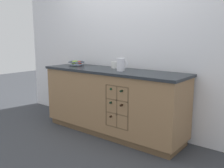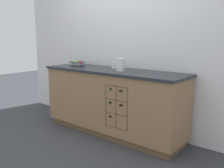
% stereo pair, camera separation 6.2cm
% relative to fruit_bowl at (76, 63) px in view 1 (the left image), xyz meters
% --- Properties ---
extents(ground_plane, '(14.00, 14.00, 0.00)m').
position_rel_fruit_bowl_xyz_m(ground_plane, '(0.78, -0.06, -0.97)').
color(ground_plane, '#383A3F').
extents(back_wall, '(4.54, 0.06, 2.55)m').
position_rel_fruit_bowl_xyz_m(back_wall, '(0.78, 0.30, 0.30)').
color(back_wall, white).
rests_on(back_wall, ground_plane).
extents(kitchen_island, '(2.18, 0.64, 0.93)m').
position_rel_fruit_bowl_xyz_m(kitchen_island, '(0.78, -0.06, -0.50)').
color(kitchen_island, brown).
rests_on(kitchen_island, ground_plane).
extents(fruit_bowl, '(0.26, 0.26, 0.08)m').
position_rel_fruit_bowl_xyz_m(fruit_bowl, '(0.00, 0.00, 0.00)').
color(fruit_bowl, '#4C5666').
rests_on(fruit_bowl, kitchen_island).
extents(white_pitcher, '(0.17, 0.11, 0.17)m').
position_rel_fruit_bowl_xyz_m(white_pitcher, '(0.96, -0.10, 0.05)').
color(white_pitcher, white).
rests_on(white_pitcher, kitchen_island).
extents(ceramic_mug, '(0.13, 0.09, 0.09)m').
position_rel_fruit_bowl_xyz_m(ceramic_mug, '(0.70, 0.10, 0.00)').
color(ceramic_mug, white).
rests_on(ceramic_mug, kitchen_island).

